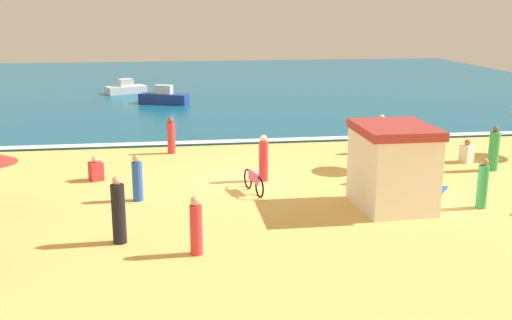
{
  "coord_description": "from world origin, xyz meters",
  "views": [
    {
      "loc": [
        -2.62,
        -21.4,
        6.22
      ],
      "look_at": [
        0.39,
        -0.19,
        0.8
      ],
      "focal_mm": 42.62,
      "sensor_mm": 36.0,
      "label": 1
    }
  ],
  "objects": [
    {
      "name": "ground_plane",
      "position": [
        0.0,
        0.0,
        0.0
      ],
      "size": [
        60.0,
        60.0,
        0.0
      ],
      "primitive_type": "plane",
      "color": "#EDBC60"
    },
    {
      "name": "ocean_water",
      "position": [
        0.0,
        28.0,
        0.05
      ],
      "size": [
        60.0,
        44.0,
        0.1
      ],
      "primitive_type": "cube",
      "color": "#0F567A",
      "rests_on": "ground_plane"
    },
    {
      "name": "wave_breaker_foam",
      "position": [
        0.0,
        6.3,
        0.1
      ],
      "size": [
        57.0,
        0.7,
        0.01
      ],
      "primitive_type": "cube",
      "color": "white",
      "rests_on": "ocean_water"
    },
    {
      "name": "lifeguard_cabana",
      "position": [
        4.24,
        -3.71,
        1.35
      ],
      "size": [
        2.27,
        2.79,
        2.66
      ],
      "color": "white",
      "rests_on": "ground_plane"
    },
    {
      "name": "beach_umbrella_0",
      "position": [
        5.34,
        0.77,
        1.75
      ],
      "size": [
        2.02,
        2.02,
        1.92
      ],
      "color": "silver",
      "rests_on": "ground_plane"
    },
    {
      "name": "parked_bicycle",
      "position": [
        0.12,
        -1.52,
        0.38
      ],
      "size": [
        0.48,
        1.79,
        0.76
      ],
      "color": "black",
      "rests_on": "ground_plane"
    },
    {
      "name": "beachgoer_0",
      "position": [
        6.41,
        3.49,
        0.79
      ],
      "size": [
        0.39,
        0.39,
        1.69
      ],
      "color": "white",
      "rests_on": "ground_plane"
    },
    {
      "name": "beachgoer_1",
      "position": [
        9.78,
        0.05,
        0.81
      ],
      "size": [
        0.47,
        0.47,
        1.76
      ],
      "color": "green",
      "rests_on": "ground_plane"
    },
    {
      "name": "beachgoer_2",
      "position": [
        7.05,
        -4.21,
        0.78
      ],
      "size": [
        0.34,
        0.34,
        1.64
      ],
      "color": "green",
      "rests_on": "ground_plane"
    },
    {
      "name": "beachgoer_4",
      "position": [
        -2.08,
        -6.69,
        0.75
      ],
      "size": [
        0.37,
        0.37,
        1.57
      ],
      "color": "red",
      "rests_on": "ground_plane"
    },
    {
      "name": "beachgoer_5",
      "position": [
        -3.79,
        -1.9,
        0.73
      ],
      "size": [
        0.48,
        0.48,
        1.55
      ],
      "color": "blue",
      "rests_on": "ground_plane"
    },
    {
      "name": "beachgoer_6",
      "position": [
        5.2,
        -0.99,
        0.74
      ],
      "size": [
        0.44,
        0.44,
        1.58
      ],
      "color": "black",
      "rests_on": "ground_plane"
    },
    {
      "name": "beachgoer_7",
      "position": [
        -4.1,
        -5.6,
        0.88
      ],
      "size": [
        0.49,
        0.49,
        1.87
      ],
      "color": "black",
      "rests_on": "ground_plane"
    },
    {
      "name": "beachgoer_9",
      "position": [
        -5.43,
        0.77,
        0.39
      ],
      "size": [
        0.6,
        0.6,
        0.92
      ],
      "color": "red",
      "rests_on": "ground_plane"
    },
    {
      "name": "beachgoer_10",
      "position": [
        9.39,
        1.41,
        0.4
      ],
      "size": [
        0.59,
        0.59,
        0.95
      ],
      "color": "white",
      "rests_on": "ground_plane"
    },
    {
      "name": "beachgoer_11",
      "position": [
        0.68,
        -0.14,
        0.81
      ],
      "size": [
        0.38,
        0.38,
        1.71
      ],
      "color": "red",
      "rests_on": "ground_plane"
    },
    {
      "name": "beachgoer_12",
      "position": [
        -2.65,
        4.67,
        0.74
      ],
      "size": [
        0.47,
        0.47,
        1.59
      ],
      "color": "red",
      "rests_on": "ground_plane"
    },
    {
      "name": "beach_towel_0",
      "position": [
        6.33,
        -2.33,
        0.01
      ],
      "size": [
        1.53,
        1.71,
        0.01
      ],
      "color": "blue",
      "rests_on": "ground_plane"
    },
    {
      "name": "small_boat_0",
      "position": [
        -5.8,
        23.56,
        0.45
      ],
      "size": [
        3.07,
        2.3,
        1.05
      ],
      "color": "white",
      "rests_on": "ocean_water"
    },
    {
      "name": "small_boat_1",
      "position": [
        -3.04,
        18.19,
        0.52
      ],
      "size": [
        3.31,
        2.08,
        1.22
      ],
      "color": "navy",
      "rests_on": "ocean_water"
    }
  ]
}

